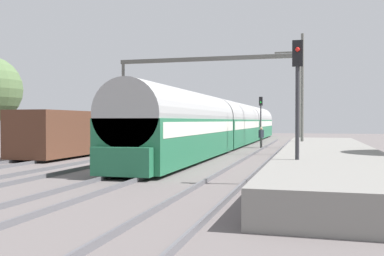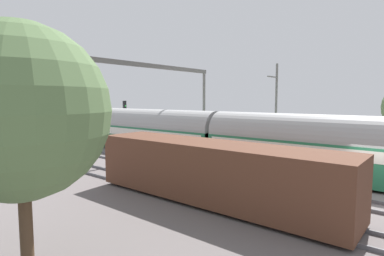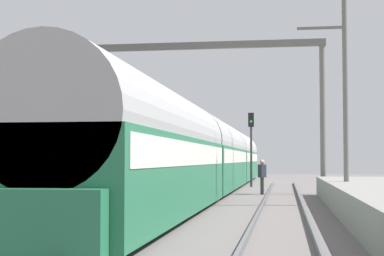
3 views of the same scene
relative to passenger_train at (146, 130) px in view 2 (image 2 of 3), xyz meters
The scene contains 12 objects.
ground 19.27m from the passenger_train, 95.90° to the right, with size 120.00×120.00×0.00m, color #645D5C.
track_far_west 20.72m from the passenger_train, 112.45° to the right, with size 1.52×60.00×0.16m.
track_west 19.57m from the passenger_train, 101.67° to the right, with size 1.51×60.00×0.16m.
track_east 19.17m from the passenger_train, 90.00° to the right, with size 1.51×60.00×0.16m.
platform 18.81m from the passenger_train, 65.56° to the right, with size 4.40×28.00×0.90m.
passenger_train is the anchor object (origin of this frame).
freight_car 15.40m from the passenger_train, 120.80° to the right, with size 2.80×13.00×2.70m.
person_crossing 4.45m from the passenger_train, 47.91° to the right, with size 0.43×0.47×1.73m.
railway_signal_far 5.88m from the passenger_train, 70.64° to the left, with size 0.36×0.30×4.71m.
catenary_gantry 4.97m from the passenger_train, 130.15° to the right, with size 16.22×0.28×7.86m.
catenary_pole_east_mid 12.04m from the passenger_train, 57.90° to the right, with size 1.90×0.20×8.00m.
tree_west_background 20.61m from the passenger_train, 142.04° to the right, with size 4.97×4.97×7.06m.
Camera 2 is at (-17.83, -2.65, 4.94)m, focal length 29.18 mm.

